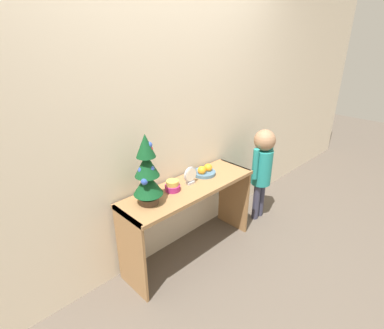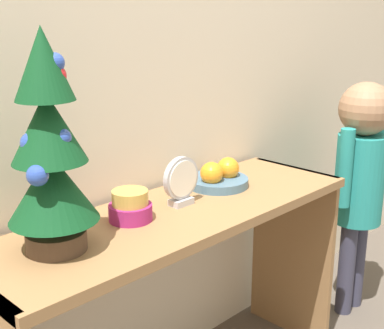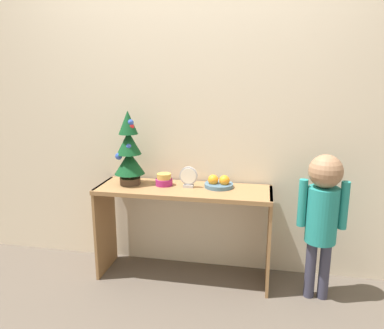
% 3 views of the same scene
% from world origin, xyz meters
% --- Properties ---
extents(ground_plane, '(12.00, 12.00, 0.00)m').
position_xyz_m(ground_plane, '(0.00, 0.00, 0.00)').
color(ground_plane, brown).
extents(back_wall, '(7.00, 0.05, 2.50)m').
position_xyz_m(back_wall, '(0.00, 0.43, 1.25)').
color(back_wall, beige).
rests_on(back_wall, ground_plane).
extents(console_table, '(1.23, 0.39, 0.68)m').
position_xyz_m(console_table, '(0.00, 0.19, 0.53)').
color(console_table, olive).
rests_on(console_table, ground_plane).
extents(mini_tree, '(0.22, 0.22, 0.53)m').
position_xyz_m(mini_tree, '(-0.40, 0.21, 0.93)').
color(mini_tree, '#4C3828').
rests_on(mini_tree, console_table).
extents(fruit_bowl, '(0.20, 0.20, 0.09)m').
position_xyz_m(fruit_bowl, '(0.24, 0.26, 0.71)').
color(fruit_bowl, '#476B84').
rests_on(fruit_bowl, console_table).
extents(singing_bowl, '(0.12, 0.12, 0.09)m').
position_xyz_m(singing_bowl, '(-0.15, 0.23, 0.72)').
color(singing_bowl, '#9E2366').
rests_on(singing_bowl, console_table).
extents(desk_clock, '(0.13, 0.04, 0.15)m').
position_xyz_m(desk_clock, '(0.03, 0.22, 0.76)').
color(desk_clock, '#B2B2B7').
rests_on(desk_clock, console_table).
extents(child_figure, '(0.31, 0.21, 0.98)m').
position_xyz_m(child_figure, '(0.92, 0.10, 0.63)').
color(child_figure, '#38384C').
rests_on(child_figure, ground_plane).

